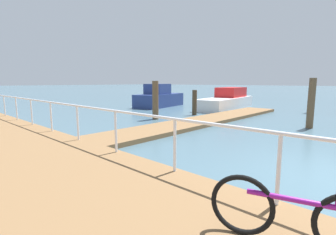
{
  "coord_description": "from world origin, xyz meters",
  "views": [
    {
      "loc": [
        -6.68,
        -0.54,
        2.16
      ],
      "look_at": [
        0.16,
        5.82,
        0.81
      ],
      "focal_mm": 26.24,
      "sensor_mm": 36.0,
      "label": 1
    }
  ],
  "objects": [
    {
      "name": "dock_piling_4",
      "position": [
        3.24,
        9.67,
        1.11
      ],
      "size": [
        0.36,
        0.36,
        2.22
      ],
      "primitive_type": "cylinder",
      "color": "brown",
      "rests_on": "ground_plane"
    },
    {
      "name": "floating_dock",
      "position": [
        4.16,
        6.95,
        0.09
      ],
      "size": [
        15.31,
        2.0,
        0.18
      ],
      "primitive_type": "cube",
      "color": "olive",
      "rests_on": "ground_plane"
    },
    {
      "name": "dock_piling_0",
      "position": [
        6.27,
        9.11,
        0.82
      ],
      "size": [
        0.3,
        0.3,
        1.65
      ],
      "primitive_type": "cylinder",
      "color": "#473826",
      "rests_on": "ground_plane"
    },
    {
      "name": "moored_boat_2",
      "position": [
        11.51,
        9.68,
        0.65
      ],
      "size": [
        7.66,
        3.04,
        1.71
      ],
      "color": "white",
      "rests_on": "ground_plane"
    },
    {
      "name": "moored_boat_1",
      "position": [
        8.69,
        14.8,
        0.75
      ],
      "size": [
        5.52,
        3.09,
        2.0
      ],
      "color": "navy",
      "rests_on": "ground_plane"
    },
    {
      "name": "bicycle_at_railing",
      "position": [
        -4.01,
        0.13,
        0.77
      ],
      "size": [
        0.57,
        1.71,
        0.94
      ],
      "color": "black",
      "rests_on": "boardwalk"
    },
    {
      "name": "dock_piling_1",
      "position": [
        6.23,
        2.33,
        1.17
      ],
      "size": [
        0.31,
        0.31,
        2.35
      ],
      "primitive_type": "cylinder",
      "color": "brown",
      "rests_on": "ground_plane"
    },
    {
      "name": "boardwalk_railing",
      "position": [
        -3.15,
        7.49,
        1.26
      ],
      "size": [
        0.06,
        21.76,
        1.08
      ],
      "color": "white",
      "rests_on": "boardwalk"
    },
    {
      "name": "dock_piling_2",
      "position": [
        12.75,
        3.89,
        0.92
      ],
      "size": [
        0.26,
        0.26,
        1.84
      ],
      "primitive_type": "cylinder",
      "color": "#473826",
      "rests_on": "ground_plane"
    },
    {
      "name": "ground_plane",
      "position": [
        0.0,
        20.0,
        0.0
      ],
      "size": [
        300.0,
        300.0,
        0.0
      ],
      "primitive_type": "plane",
      "color": "#476675"
    }
  ]
}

